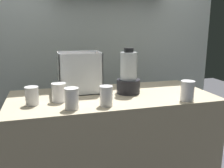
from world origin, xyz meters
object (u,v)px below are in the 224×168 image
object	(u,v)px
juice_cup_orange_far_left	(32,97)
juice_cup_pomegranate_far_right	(187,92)
juice_cup_carrot_left	(59,93)
juice_cup_carrot_right	(106,97)
carrot_display_bin	(80,80)
juice_cup_mango_middle	(72,100)
blender_pitcher	(128,76)

from	to	relation	value
juice_cup_orange_far_left	juice_cup_pomegranate_far_right	world-z (taller)	juice_cup_pomegranate_far_right
juice_cup_orange_far_left	juice_cup_carrot_left	size ratio (longest dim) A/B	0.95
juice_cup_carrot_left	juice_cup_carrot_right	world-z (taller)	juice_cup_carrot_right
carrot_display_bin	juice_cup_mango_middle	xyz separation A→B (m)	(-0.10, -0.38, -0.03)
juice_cup_carrot_right	juice_cup_orange_far_left	bearing A→B (deg)	162.28
blender_pitcher	juice_cup_mango_middle	distance (m)	0.50
carrot_display_bin	juice_cup_mango_middle	distance (m)	0.40
carrot_display_bin	juice_cup_carrot_left	world-z (taller)	carrot_display_bin
juice_cup_orange_far_left	carrot_display_bin	bearing A→B (deg)	36.44
carrot_display_bin	blender_pitcher	bearing A→B (deg)	-22.38
juice_cup_carrot_left	juice_cup_pomegranate_far_right	bearing A→B (deg)	-14.45
blender_pitcher	juice_cup_carrot_left	world-z (taller)	blender_pitcher
carrot_display_bin	juice_cup_carrot_right	bearing A→B (deg)	-74.69
carrot_display_bin	juice_cup_mango_middle	bearing A→B (deg)	-105.04
juice_cup_orange_far_left	juice_cup_pomegranate_far_right	bearing A→B (deg)	-10.47
juice_cup_carrot_left	juice_cup_carrot_right	bearing A→B (deg)	-31.72
blender_pitcher	juice_cup_carrot_left	distance (m)	0.50
carrot_display_bin	juice_cup_carrot_left	size ratio (longest dim) A/B	2.50
juice_cup_pomegranate_far_right	juice_cup_carrot_right	bearing A→B (deg)	175.69
carrot_display_bin	juice_cup_carrot_left	distance (m)	0.27
juice_cup_orange_far_left	juice_cup_carrot_left	bearing A→B (deg)	9.72
juice_cup_pomegranate_far_right	juice_cup_orange_far_left	bearing A→B (deg)	169.53
blender_pitcher	juice_cup_pomegranate_far_right	size ratio (longest dim) A/B	2.47
juice_cup_carrot_right	juice_cup_mango_middle	bearing A→B (deg)	-178.52
juice_cup_carrot_left	juice_cup_mango_middle	distance (m)	0.18
carrot_display_bin	juice_cup_pomegranate_far_right	xyz separation A→B (m)	(0.63, -0.42, -0.03)
blender_pitcher	juice_cup_orange_far_left	distance (m)	0.67
juice_cup_carrot_left	juice_cup_mango_middle	bearing A→B (deg)	-70.43
juice_cup_carrot_left	juice_cup_pomegranate_far_right	world-z (taller)	juice_cup_pomegranate_far_right
juice_cup_pomegranate_far_right	juice_cup_carrot_left	bearing A→B (deg)	165.55
juice_cup_mango_middle	juice_cup_pomegranate_far_right	world-z (taller)	juice_cup_pomegranate_far_right
juice_cup_carrot_left	juice_cup_pomegranate_far_right	distance (m)	0.82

